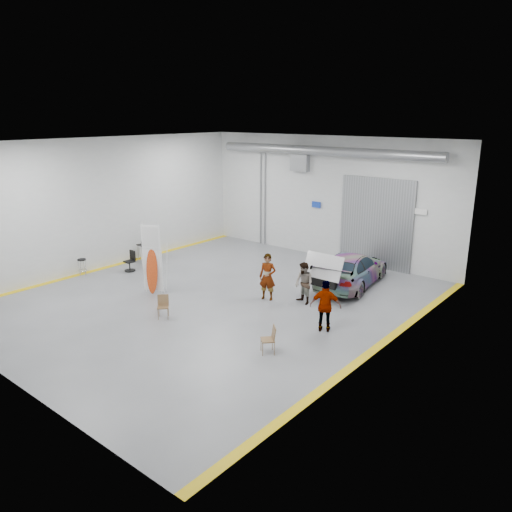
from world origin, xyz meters
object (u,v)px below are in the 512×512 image
Objects in this scene: person_a at (268,277)px; folding_chair_far at (268,345)px; surfboard_display at (150,264)px; person_b at (304,283)px; shop_stool at (82,267)px; work_table at (147,245)px; folding_chair_near at (164,311)px; sedan_car at (351,269)px; office_chair at (131,262)px; person_c at (326,306)px.

folding_chair_far is at bearing -70.55° from person_a.
surfboard_display reaches higher than person_a.
person_b is 1.87× the size of folding_chair_far.
work_table is (0.35, 3.38, 0.38)m from shop_stool.
person_a is 4.61m from folding_chair_far.
person_b is (1.33, 0.54, -0.11)m from person_a.
folding_chair_near is 0.63× the size of work_table.
sedan_car is at bearing 142.05° from folding_chair_far.
shop_stool is 3.42m from work_table.
work_table is (-9.54, -3.15, 0.07)m from sedan_car.
work_table reaches higher than office_chair.
person_a reaches higher than shop_stool.
person_b is at bearing 74.90° from sedan_car.
person_b is at bearing 13.53° from office_chair.
sedan_car reaches higher than folding_chair_far.
surfboard_display is 3.38m from office_chair.
office_chair is at bearing -27.05° from person_c.
sedan_car is 5.86× the size of folding_chair_near.
office_chair reaches higher than folding_chair_near.
person_b is 0.91× the size of person_c.
folding_chair_far is (4.52, 0.24, 0.01)m from folding_chair_near.
sedan_car is 10.05m from work_table.
person_b is at bearing 4.77° from surfboard_display.
person_b is 6.19m from surfboard_display.
office_chair is (-9.97, 2.43, 0.14)m from folding_chair_far.
shop_stool is at bearing 163.91° from surfboard_display.
shop_stool is (-6.53, 0.86, 0.13)m from folding_chair_near.
person_c is (1.64, -4.68, 0.19)m from sedan_car.
sedan_car is 3.70× the size of work_table.
folding_chair_far is 0.92× the size of office_chair.
office_chair is (-3.03, 1.25, -0.79)m from surfboard_display.
person_c reaches higher than shop_stool.
surfboard_display is 3.45× the size of folding_chair_far.
sedan_car is 2.72× the size of person_c.
work_table is at bearing 117.50° from office_chair.
office_chair is at bearing 108.50° from folding_chair_near.
surfboard_display reaches higher than folding_chair_near.
person_c reaches higher than sedan_car.
sedan_car reaches higher than folding_chair_near.
person_c is at bearing 100.49° from sedan_car.
surfboard_display is 3.87× the size of shop_stool.
folding_chair_near is at bearing -54.02° from surfboard_display.
folding_chair_far reaches higher than shop_stool.
person_b is 1.72× the size of office_chair.
sedan_car reaches higher than office_chair.
person_a is 7.24m from office_chair.
office_chair is at bearing 19.46° from sedan_car.
sedan_car is 11.85m from shop_stool.
surfboard_display is at bearing -20.19° from office_chair.
shop_stool is (-11.52, -1.85, -0.50)m from person_c.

